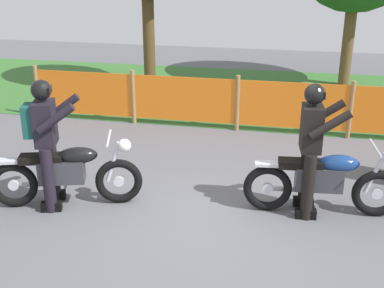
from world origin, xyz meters
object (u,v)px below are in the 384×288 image
(motorcycle_trailing, at_px, (67,173))
(rider_lead, at_px, (311,145))
(rider_trailing, at_px, (46,137))
(motorcycle_lead, at_px, (324,180))

(motorcycle_trailing, bearing_deg, rider_lead, -8.78)
(rider_trailing, bearing_deg, rider_lead, -8.18)
(rider_lead, bearing_deg, motorcycle_trailing, -177.61)
(motorcycle_trailing, height_order, rider_lead, rider_lead)
(rider_lead, bearing_deg, rider_trailing, -177.01)
(motorcycle_lead, distance_m, motorcycle_trailing, 3.28)
(motorcycle_lead, height_order, rider_trailing, rider_trailing)
(motorcycle_lead, relative_size, rider_lead, 1.17)
(motorcycle_trailing, relative_size, rider_trailing, 1.13)
(motorcycle_trailing, relative_size, rider_lead, 1.13)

